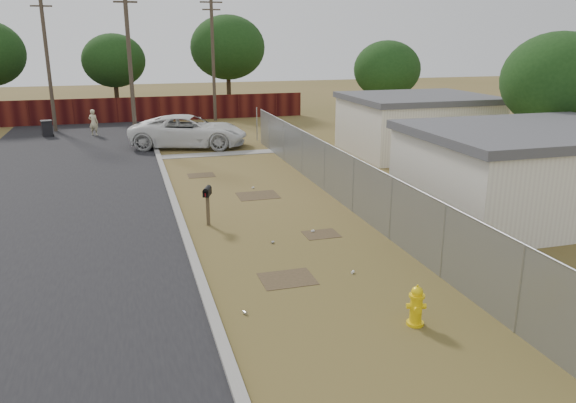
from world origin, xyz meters
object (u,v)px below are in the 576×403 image
object	(u,v)px
trash_bin	(47,128)
pickup_truck	(189,131)
mailbox	(207,195)
pedestrian	(93,122)
fire_hydrant	(416,306)

from	to	relation	value
trash_bin	pickup_truck	bearing A→B (deg)	-36.21
pickup_truck	mailbox	bearing A→B (deg)	-167.92
pickup_truck	pedestrian	world-z (taller)	pickup_truck
mailbox	trash_bin	bearing A→B (deg)	109.59
mailbox	pickup_truck	world-z (taller)	pickup_truck
fire_hydrant	trash_bin	size ratio (longest dim) A/B	0.93
fire_hydrant	pickup_truck	bearing A→B (deg)	95.99
mailbox	pedestrian	bearing A→B (deg)	102.43
fire_hydrant	pedestrian	size ratio (longest dim) A/B	0.57
fire_hydrant	pedestrian	xyz separation A→B (m)	(-7.68, 27.70, 0.39)
mailbox	pedestrian	size ratio (longest dim) A/B	0.80
mailbox	fire_hydrant	bearing A→B (deg)	-67.35
fire_hydrant	trash_bin	distance (m)	30.04
fire_hydrant	pickup_truck	distance (m)	22.28
mailbox	pickup_truck	size ratio (longest dim) A/B	0.20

